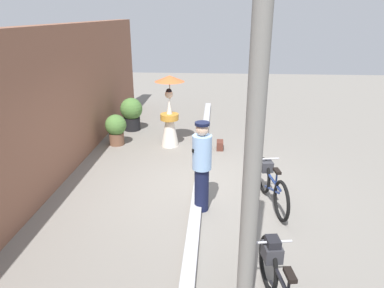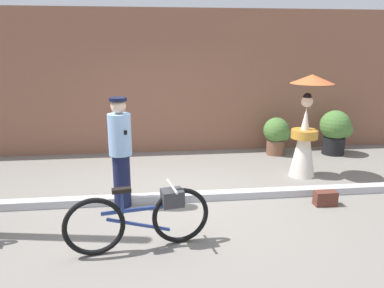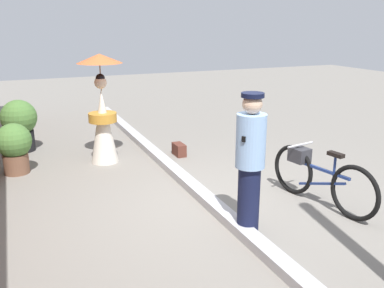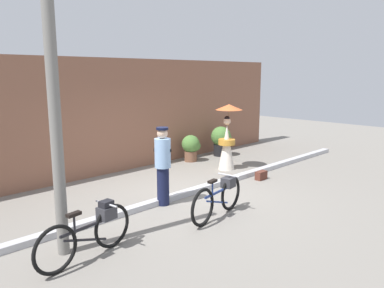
# 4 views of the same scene
# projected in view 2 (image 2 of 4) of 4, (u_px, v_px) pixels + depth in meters

# --- Properties ---
(ground_plane) EXTENTS (30.00, 30.00, 0.00)m
(ground_plane) POSITION_uv_depth(u_px,v_px,m) (171.00, 201.00, 6.02)
(ground_plane) COLOR gray
(building_wall) EXTENTS (14.00, 0.40, 3.20)m
(building_wall) POSITION_uv_depth(u_px,v_px,m) (161.00, 82.00, 8.60)
(building_wall) COLOR brown
(building_wall) RESTS_ON ground_plane
(sidewalk_curb) EXTENTS (14.00, 0.20, 0.12)m
(sidewalk_curb) POSITION_uv_depth(u_px,v_px,m) (171.00, 197.00, 6.00)
(sidewalk_curb) COLOR #B2B2B7
(sidewalk_curb) RESTS_ON ground_plane
(bicycle_near_officer) EXTENTS (1.75, 0.49, 0.80)m
(bicycle_near_officer) POSITION_uv_depth(u_px,v_px,m) (144.00, 217.00, 4.54)
(bicycle_near_officer) COLOR black
(bicycle_near_officer) RESTS_ON ground_plane
(person_officer) EXTENTS (0.34, 0.34, 1.68)m
(person_officer) POSITION_uv_depth(u_px,v_px,m) (120.00, 150.00, 5.61)
(person_officer) COLOR #141938
(person_officer) RESTS_ON ground_plane
(person_with_parasol) EXTENTS (0.78, 0.78, 1.91)m
(person_with_parasol) POSITION_uv_depth(u_px,v_px,m) (306.00, 127.00, 6.95)
(person_with_parasol) COLOR silver
(person_with_parasol) RESTS_ON ground_plane
(potted_plant_by_door) EXTENTS (0.69, 0.67, 1.00)m
(potted_plant_by_door) POSITION_uv_depth(u_px,v_px,m) (336.00, 130.00, 8.49)
(potted_plant_by_door) COLOR black
(potted_plant_by_door) RESTS_ON ground_plane
(potted_plant_small) EXTENTS (0.59, 0.57, 0.85)m
(potted_plant_small) POSITION_uv_depth(u_px,v_px,m) (277.00, 134.00, 8.48)
(potted_plant_small) COLOR brown
(potted_plant_small) RESTS_ON ground_plane
(backpack_on_pavement) EXTENTS (0.34, 0.17, 0.23)m
(backpack_on_pavement) POSITION_uv_depth(u_px,v_px,m) (325.00, 198.00, 5.83)
(backpack_on_pavement) COLOR #592D23
(backpack_on_pavement) RESTS_ON ground_plane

